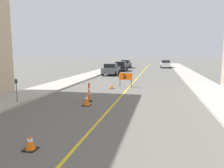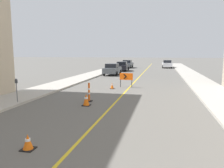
% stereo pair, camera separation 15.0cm
% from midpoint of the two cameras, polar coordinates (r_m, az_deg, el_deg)
% --- Properties ---
extents(lane_stripe, '(0.12, 68.34, 0.01)m').
position_cam_midpoint_polar(lane_stripe, '(29.95, 7.65, 2.23)').
color(lane_stripe, gold).
rests_on(lane_stripe, ground_plane).
extents(sidewalk_left, '(2.80, 68.34, 0.14)m').
position_cam_midpoint_polar(sidewalk_left, '(31.24, -4.58, 2.65)').
color(sidewalk_left, '#ADA89E').
rests_on(sidewalk_left, ground_plane).
extents(sidewalk_right, '(2.80, 68.34, 0.14)m').
position_cam_midpoint_polar(sidewalk_right, '(30.09, 20.35, 1.96)').
color(sidewalk_right, '#ADA89E').
rests_on(sidewalk_right, ground_plane).
extents(traffic_cone_second, '(0.41, 0.41, 0.50)m').
position_cam_midpoint_polar(traffic_cone_second, '(7.60, -20.58, -14.02)').
color(traffic_cone_second, black).
rests_on(traffic_cone_second, ground_plane).
extents(traffic_cone_third, '(0.46, 0.46, 0.71)m').
position_cam_midpoint_polar(traffic_cone_third, '(12.80, -6.43, -4.08)').
color(traffic_cone_third, black).
rests_on(traffic_cone_third, ground_plane).
extents(traffic_cone_fourth, '(0.35, 0.35, 0.53)m').
position_cam_midpoint_polar(traffic_cone_fourth, '(18.64, 0.25, -0.46)').
color(traffic_cone_fourth, black).
rests_on(traffic_cone_fourth, ground_plane).
extents(delineator_post_rear, '(0.37, 0.37, 1.20)m').
position_cam_midpoint_polar(delineator_post_rear, '(13.83, -5.71, -2.44)').
color(delineator_post_rear, black).
rests_on(delineator_post_rear, ground_plane).
extents(arrow_barricade_primary, '(1.19, 0.17, 1.27)m').
position_cam_midpoint_polar(arrow_barricade_primary, '(19.45, 3.95, 1.81)').
color(arrow_barricade_primary, '#EF560C').
rests_on(arrow_barricade_primary, ground_plane).
extents(parked_car_curb_near, '(1.94, 4.32, 1.59)m').
position_cam_midpoint_polar(parked_car_curb_near, '(30.28, 0.23, 3.88)').
color(parked_car_curb_near, '#474C51').
rests_on(parked_car_curb_near, ground_plane).
extents(parked_car_curb_mid, '(2.05, 4.40, 1.59)m').
position_cam_midpoint_polar(parked_car_curb_mid, '(37.04, 2.79, 4.65)').
color(parked_car_curb_mid, black).
rests_on(parked_car_curb_mid, ground_plane).
extents(parked_car_curb_far, '(1.94, 4.33, 1.59)m').
position_cam_midpoint_polar(parked_car_curb_far, '(44.95, 4.15, 5.25)').
color(parked_car_curb_far, '#474C51').
rests_on(parked_car_curb_far, ground_plane).
extents(parked_car_opposite_side, '(1.95, 4.36, 1.59)m').
position_cam_midpoint_polar(parked_car_opposite_side, '(46.07, 14.29, 5.09)').
color(parked_car_opposite_side, silver).
rests_on(parked_car_opposite_side, ground_plane).
extents(parking_meter_far_curb, '(0.12, 0.11, 1.40)m').
position_cam_midpoint_polar(parking_meter_far_curb, '(14.01, -23.41, -0.39)').
color(parking_meter_far_curb, '#4C4C51').
rests_on(parking_meter_far_curb, sidewalk_left).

